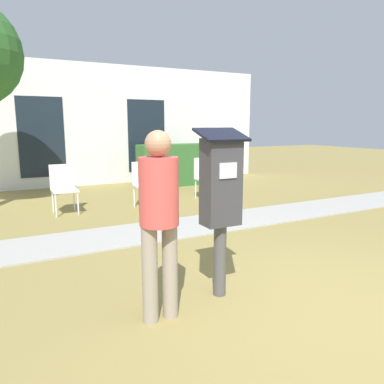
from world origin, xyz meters
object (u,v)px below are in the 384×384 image
Objects in this scene: person_standing at (159,212)px; outdoor_chair_left at (63,185)px; parking_meter at (221,191)px; outdoor_chair_middle at (145,181)px; outdoor_chair_right at (205,175)px.

person_standing is 4.38m from outdoor_chair_left.
parking_meter is 4.09m from outdoor_chair_middle.
person_standing is 1.76× the size of outdoor_chair_right.
outdoor_chair_right is at bearing 48.50° from person_standing.
parking_meter is at bearing -99.48° from outdoor_chair_left.
outdoor_chair_right is (1.50, 0.21, 0.00)m from outdoor_chair_middle.
parking_meter is 1.77× the size of outdoor_chair_left.
outdoor_chair_left is (-0.74, 4.21, -0.49)m from parking_meter.
outdoor_chair_middle and outdoor_chair_right have the same top height.
outdoor_chair_left is (-0.06, 4.37, -0.40)m from person_standing.
outdoor_chair_middle is at bearing -164.34° from outdoor_chair_right.
outdoor_chair_left is at bearing 99.95° from parking_meter.
outdoor_chair_left is 1.00× the size of outdoor_chair_right.
person_standing is 4.40m from outdoor_chair_middle.
parking_meter is 1.77× the size of outdoor_chair_middle.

